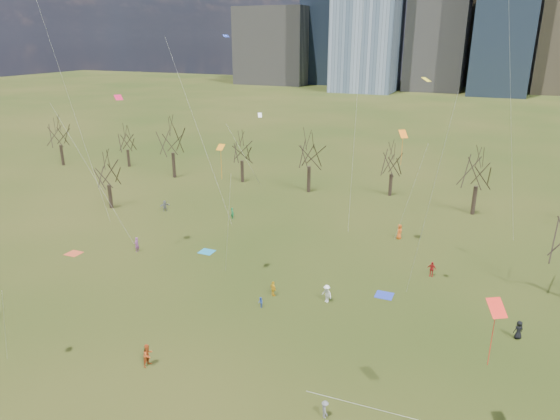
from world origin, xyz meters
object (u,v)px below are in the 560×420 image
at_px(blanket_navy, 384,295).
at_px(blanket_crimson, 74,253).
at_px(person_4, 273,289).
at_px(blanket_teal, 207,252).
at_px(person_2, 148,355).

relative_size(blanket_navy, blanket_crimson, 1.00).
distance_m(blanket_navy, blanket_crimson, 34.08).
bearing_deg(person_4, blanket_navy, -122.84).
xyz_separation_m(blanket_crimson, person_4, (24.30, -0.08, 0.73)).
height_order(blanket_teal, person_2, person_2).
distance_m(blanket_teal, blanket_crimson, 14.77).
height_order(blanket_navy, person_4, person_4).
height_order(blanket_teal, person_4, person_4).
relative_size(person_2, person_4, 1.20).
bearing_deg(blanket_teal, blanket_crimson, -155.29).
height_order(blanket_crimson, person_2, person_2).
distance_m(blanket_teal, person_4, 12.57).
height_order(blanket_crimson, person_4, person_4).
bearing_deg(blanket_crimson, blanket_teal, 24.71).
bearing_deg(blanket_navy, person_2, -128.82).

